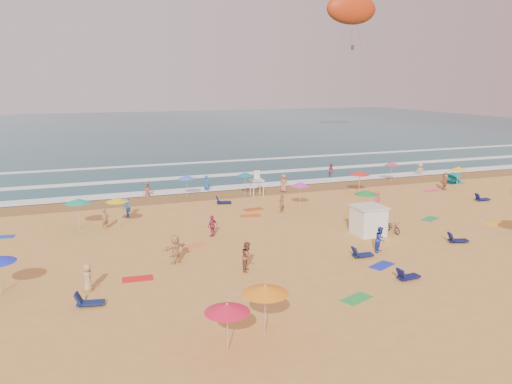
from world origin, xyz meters
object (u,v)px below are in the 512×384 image
object	(u,v)px
bicycle	(393,227)
parasail	(351,9)
lifeguard_stand	(257,185)
cabana	(368,221)

from	to	relation	value
bicycle	parasail	size ratio (longest dim) A/B	0.16
bicycle	lifeguard_stand	bearing A→B (deg)	106.76
bicycle	lifeguard_stand	distance (m)	15.76
cabana	parasail	size ratio (longest dim) A/B	0.19
lifeguard_stand	parasail	bearing A→B (deg)	50.92
bicycle	cabana	bearing A→B (deg)	168.33
bicycle	lifeguard_stand	size ratio (longest dim) A/B	0.81
cabana	bicycle	size ratio (longest dim) A/B	1.18
lifeguard_stand	parasail	xyz separation A→B (m)	(34.04, 41.92, 23.12)
cabana	bicycle	xyz separation A→B (m)	(1.90, -0.30, -0.56)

